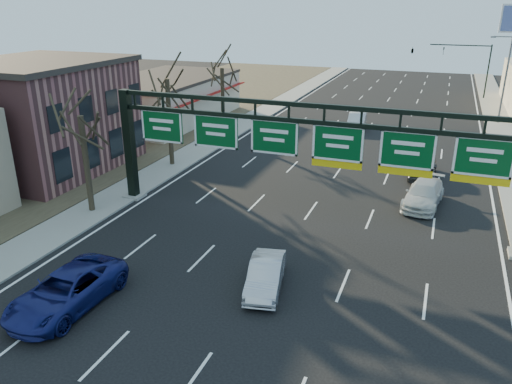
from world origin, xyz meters
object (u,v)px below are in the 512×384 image
at_px(car_blue_suv, 67,291).
at_px(car_white_wagon, 424,194).
at_px(car_silver_sedan, 265,275).
at_px(sign_gantry, 308,148).

bearing_deg(car_blue_suv, car_white_wagon, 53.89).
height_order(car_blue_suv, car_silver_sedan, car_blue_suv).
distance_m(car_blue_suv, car_white_wagon, 22.05).
relative_size(car_blue_suv, car_white_wagon, 1.12).
bearing_deg(car_blue_suv, car_silver_sedan, 32.46).
bearing_deg(car_white_wagon, car_silver_sedan, -108.67).
bearing_deg(car_blue_suv, sign_gantry, 60.68).
height_order(car_silver_sedan, car_white_wagon, car_white_wagon).
distance_m(sign_gantry, car_silver_sedan, 8.51).
height_order(sign_gantry, car_blue_suv, sign_gantry).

